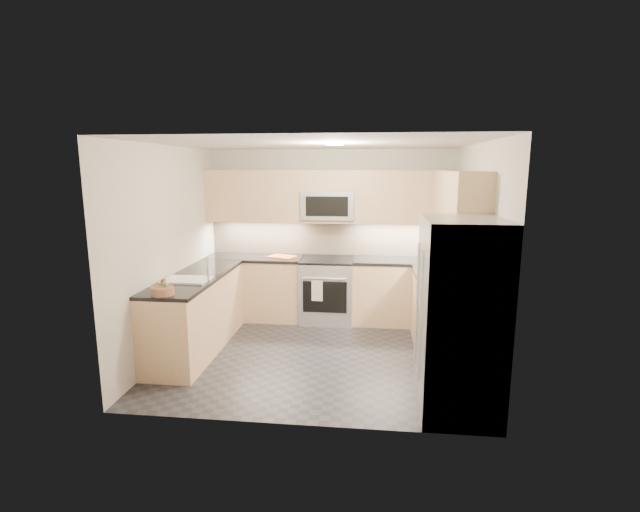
{
  "coord_description": "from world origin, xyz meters",
  "views": [
    {
      "loc": [
        0.64,
        -5.29,
        2.23
      ],
      "look_at": [
        0.0,
        0.35,
        1.15
      ],
      "focal_mm": 26.0,
      "sensor_mm": 36.0,
      "label": 1
    }
  ],
  "objects_px": {
    "utensil_bowl": "(448,257)",
    "cutting_board": "(282,257)",
    "microwave": "(328,205)",
    "fruit_basket": "(163,291)",
    "refrigerator": "(460,317)",
    "gas_range": "(327,291)"
  },
  "relations": [
    {
      "from": "gas_range",
      "to": "cutting_board",
      "type": "bearing_deg",
      "value": 177.17
    },
    {
      "from": "microwave",
      "to": "gas_range",
      "type": "bearing_deg",
      "value": -90.0
    },
    {
      "from": "microwave",
      "to": "utensil_bowl",
      "type": "xyz_separation_m",
      "value": [
        1.7,
        -0.24,
        -0.68
      ]
    },
    {
      "from": "gas_range",
      "to": "utensil_bowl",
      "type": "height_order",
      "value": "utensil_bowl"
    },
    {
      "from": "gas_range",
      "to": "refrigerator",
      "type": "relative_size",
      "value": 0.51
    },
    {
      "from": "cutting_board",
      "to": "fruit_basket",
      "type": "distance_m",
      "value": 2.34
    },
    {
      "from": "cutting_board",
      "to": "fruit_basket",
      "type": "height_order",
      "value": "fruit_basket"
    },
    {
      "from": "microwave",
      "to": "refrigerator",
      "type": "height_order",
      "value": "microwave"
    },
    {
      "from": "microwave",
      "to": "utensil_bowl",
      "type": "bearing_deg",
      "value": -7.88
    },
    {
      "from": "utensil_bowl",
      "to": "cutting_board",
      "type": "bearing_deg",
      "value": 176.54
    },
    {
      "from": "utensil_bowl",
      "to": "refrigerator",
      "type": "bearing_deg",
      "value": -96.13
    },
    {
      "from": "refrigerator",
      "to": "fruit_basket",
      "type": "bearing_deg",
      "value": 174.67
    },
    {
      "from": "gas_range",
      "to": "utensil_bowl",
      "type": "xyz_separation_m",
      "value": [
        1.7,
        -0.11,
        0.57
      ]
    },
    {
      "from": "fruit_basket",
      "to": "microwave",
      "type": "bearing_deg",
      "value": 56.61
    },
    {
      "from": "microwave",
      "to": "cutting_board",
      "type": "xyz_separation_m",
      "value": [
        -0.67,
        -0.09,
        -0.75
      ]
    },
    {
      "from": "refrigerator",
      "to": "utensil_bowl",
      "type": "distance_m",
      "value": 2.33
    },
    {
      "from": "microwave",
      "to": "refrigerator",
      "type": "distance_m",
      "value": 3.04
    },
    {
      "from": "refrigerator",
      "to": "microwave",
      "type": "bearing_deg",
      "value": 119.62
    },
    {
      "from": "microwave",
      "to": "fruit_basket",
      "type": "relative_size",
      "value": 3.27
    },
    {
      "from": "utensil_bowl",
      "to": "cutting_board",
      "type": "distance_m",
      "value": 2.37
    },
    {
      "from": "refrigerator",
      "to": "cutting_board",
      "type": "relative_size",
      "value": 4.69
    },
    {
      "from": "gas_range",
      "to": "cutting_board",
      "type": "distance_m",
      "value": 0.83
    }
  ]
}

